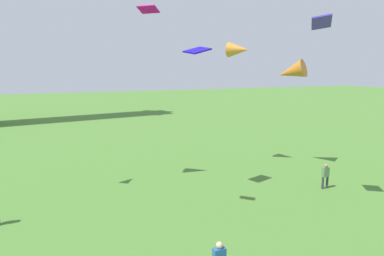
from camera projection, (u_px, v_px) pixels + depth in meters
person_2 at (325, 174)px, 21.86m from camera, size 0.50×0.26×1.60m
kite_flying_1 at (291, 72)px, 25.83m from camera, size 2.33×2.59×1.85m
kite_flying_2 at (197, 50)px, 19.79m from camera, size 1.67×1.38×0.53m
kite_flying_3 at (322, 22)px, 17.26m from camera, size 1.59×1.56×0.63m
kite_flying_5 at (148, 9)px, 15.41m from camera, size 1.03×1.04×0.28m
kite_flying_6 at (239, 50)px, 25.69m from camera, size 1.85×1.97×1.18m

